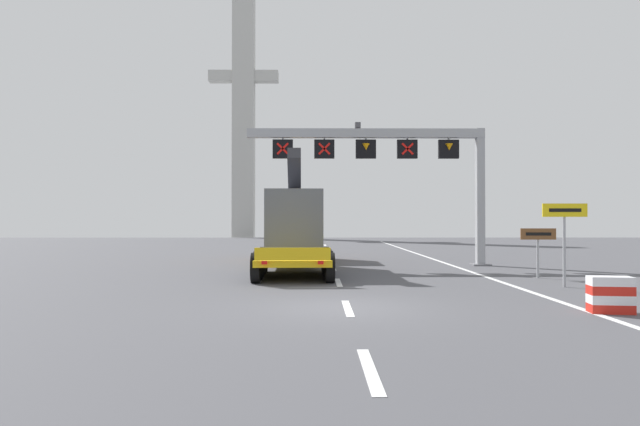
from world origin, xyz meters
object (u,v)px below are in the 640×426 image
tourist_info_sign_brown (538,240)px  bridge_pylon_distant (244,105)px  heavy_haul_truck_yellow (295,226)px  crash_barrier_striped (610,295)px  overhead_lane_gantry (395,154)px  exit_sign_yellow (565,224)px

tourist_info_sign_brown → bridge_pylon_distant: size_ratio=0.06×
heavy_haul_truck_yellow → crash_barrier_striped: bearing=-59.3°
overhead_lane_gantry → exit_sign_yellow: 10.60m
crash_barrier_striped → bridge_pylon_distant: bridge_pylon_distant is taller
overhead_lane_gantry → heavy_haul_truck_yellow: (-4.97, -0.20, -3.61)m
overhead_lane_gantry → tourist_info_sign_brown: size_ratio=6.21×
exit_sign_yellow → crash_barrier_striped: 5.56m
exit_sign_yellow → tourist_info_sign_brown: 3.02m
exit_sign_yellow → crash_barrier_striped: exit_sign_yellow is taller
overhead_lane_gantry → bridge_pylon_distant: (-13.34, 43.96, 11.65)m
heavy_haul_truck_yellow → tourist_info_sign_brown: heavy_haul_truck_yellow is taller
exit_sign_yellow → crash_barrier_striped: bearing=-103.2°
exit_sign_yellow → overhead_lane_gantry: bearing=116.7°
bridge_pylon_distant → crash_barrier_striped: bearing=-74.0°
exit_sign_yellow → bridge_pylon_distant: 57.85m
heavy_haul_truck_yellow → crash_barrier_striped: (8.26, -13.91, -1.54)m
exit_sign_yellow → tourist_info_sign_brown: (0.28, 2.94, -0.67)m
overhead_lane_gantry → exit_sign_yellow: bearing=-63.3°
crash_barrier_striped → bridge_pylon_distant: bearing=106.0°
exit_sign_yellow → crash_barrier_striped: size_ratio=2.69×
tourist_info_sign_brown → bridge_pylon_distant: bearing=109.9°
overhead_lane_gantry → heavy_haul_truck_yellow: 6.15m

